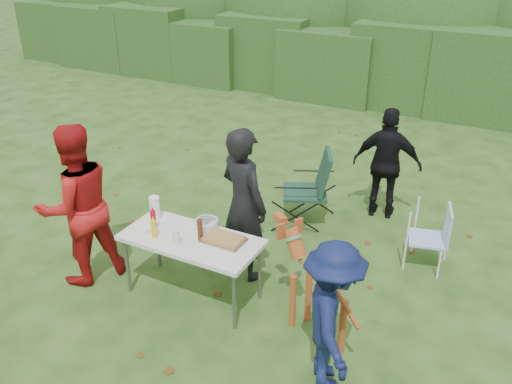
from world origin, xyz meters
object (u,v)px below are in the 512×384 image
at_px(folding_table, 191,242).
at_px(beer_bottle, 200,230).
at_px(lawn_chair, 428,236).
at_px(paper_towel_roll, 155,207).
at_px(person_red_jacket, 77,205).
at_px(dog, 318,295).
at_px(mustard_bottle, 154,229).
at_px(person_black_puffy, 387,164).
at_px(ketchup_bottle, 153,220).
at_px(person_cook, 244,204).
at_px(camping_chair, 305,188).
at_px(child, 332,317).

bearing_deg(folding_table, beer_bottle, 11.44).
xyz_separation_m(lawn_chair, paper_towel_roll, (-2.75, -1.60, 0.47)).
height_order(folding_table, person_red_jacket, person_red_jacket).
height_order(dog, mustard_bottle, dog).
height_order(beer_bottle, paper_towel_roll, paper_towel_roll).
distance_m(person_black_puffy, ketchup_bottle, 3.34).
relative_size(person_cook, lawn_chair, 2.26).
bearing_deg(person_cook, person_red_jacket, 51.49).
bearing_deg(person_black_puffy, mustard_bottle, 52.41).
relative_size(folding_table, camping_chair, 1.41).
xyz_separation_m(folding_table, person_cook, (0.28, 0.65, 0.22)).
bearing_deg(camping_chair, ketchup_bottle, 41.31).
bearing_deg(folding_table, camping_chair, 77.75).
relative_size(camping_chair, lawn_chair, 1.32).
bearing_deg(folding_table, person_cook, 66.19).
relative_size(dog, camping_chair, 1.06).
xyz_separation_m(person_black_puffy, paper_towel_roll, (-1.94, -2.59, 0.08)).
height_order(folding_table, lawn_chair, lawn_chair).
relative_size(folding_table, lawn_chair, 1.87).
bearing_deg(folding_table, paper_towel_roll, 162.94).
distance_m(child, lawn_chair, 2.33).
relative_size(person_black_puffy, ketchup_bottle, 7.16).
height_order(person_black_puffy, ketchup_bottle, person_black_puffy).
relative_size(child, lawn_chair, 1.80).
xyz_separation_m(person_cook, child, (1.49, -1.14, -0.18)).
relative_size(child, dog, 1.29).
xyz_separation_m(person_red_jacket, mustard_bottle, (0.95, 0.11, -0.10)).
xyz_separation_m(person_red_jacket, person_black_puffy, (2.65, 3.06, -0.15)).
distance_m(lawn_chair, ketchup_bottle, 3.21).
xyz_separation_m(ketchup_bottle, beer_bottle, (0.57, 0.05, 0.01)).
bearing_deg(person_red_jacket, dog, 119.87).
relative_size(lawn_chair, mustard_bottle, 4.01).
xyz_separation_m(folding_table, mustard_bottle, (-0.35, -0.17, 0.15)).
distance_m(mustard_bottle, paper_towel_roll, 0.43).
bearing_deg(beer_bottle, person_black_puffy, 65.80).
xyz_separation_m(person_cook, dog, (1.19, -0.68, -0.38)).
height_order(camping_chair, lawn_chair, camping_chair).
bearing_deg(dog, ketchup_bottle, 32.21).
bearing_deg(camping_chair, dog, 90.86).
xyz_separation_m(mustard_bottle, beer_bottle, (0.46, 0.19, 0.02)).
distance_m(lawn_chair, mustard_bottle, 3.20).
relative_size(dog, lawn_chair, 1.40).
relative_size(mustard_bottle, ketchup_bottle, 0.91).
bearing_deg(child, lawn_chair, -38.26).
bearing_deg(person_black_puffy, ketchup_bottle, 49.59).
bearing_deg(person_cook, dog, 171.30).
bearing_deg(person_black_puffy, paper_towel_roll, 45.47).
height_order(person_red_jacket, beer_bottle, person_red_jacket).
bearing_deg(person_black_puffy, person_cook, 55.90).
relative_size(person_black_puffy, paper_towel_roll, 6.06).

